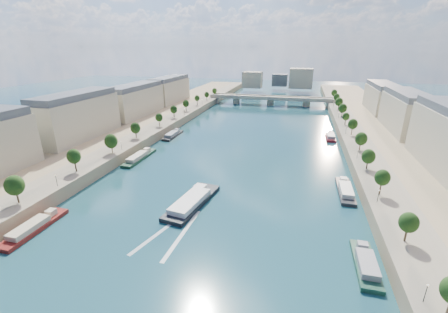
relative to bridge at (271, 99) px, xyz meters
The scene contains 17 objects.
ground 130.84m from the bridge, 90.00° to the right, with size 700.00×700.00×0.00m, color #0D303C.
quay_left 149.28m from the bridge, 118.84° to the right, with size 44.00×520.00×5.00m, color #9E8460.
quay_right 149.28m from the bridge, 61.16° to the right, with size 44.00×520.00×5.00m, color #9E8460.
pave_left 142.63m from the bridge, 113.56° to the right, with size 14.00×520.00×0.10m, color gray.
pave_right 142.63m from the bridge, 66.44° to the right, with size 14.00×520.00×0.10m, color gray.
trees_left 140.10m from the bridge, 113.13° to the right, with size 4.80×268.80×8.26m.
trees_right 132.79m from the bridge, 65.51° to the right, with size 4.80×268.80×8.26m.
lamps_left 150.24m from the bridge, 110.46° to the right, with size 0.36×200.36×4.28m.
lamps_right 136.29m from the bridge, 67.34° to the right, with size 0.36×200.36×4.28m.
buildings_left 146.47m from the bridge, 125.60° to the right, with size 16.00×226.00×23.20m.
buildings_right 146.47m from the bridge, 54.40° to the right, with size 16.00×226.00×23.20m.
skyline 89.35m from the bridge, 87.94° to the left, with size 79.00×42.00×22.00m.
bridge is the anchor object (origin of this frame).
tour_barge 193.13m from the bridge, 91.79° to the right, with size 12.13×28.73×3.79m.
wake 209.75m from the bridge, 91.65° to the right, with size 11.54×26.03×0.04m.
moored_barges_left 193.02m from the bridge, 103.64° to the right, with size 5.00×160.41×3.60m.
moored_barges_right 192.14m from the bridge, 76.30° to the right, with size 5.00×169.14×3.60m.
Camera 1 is at (26.74, -46.61, 50.53)m, focal length 24.00 mm.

